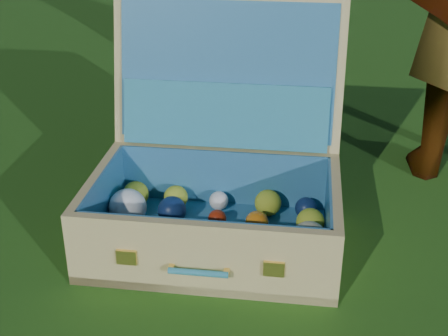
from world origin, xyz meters
The scene contains 3 objects.
ground centered at (0.00, 0.00, 0.00)m, with size 60.00×60.00×0.00m, color #215114.
stray_ball centered at (-0.44, 0.08, 0.03)m, with size 0.06×0.06×0.06m, color #386292.
suitcase centered at (-0.18, 0.17, 0.16)m, with size 0.68×0.63×0.57m.
Camera 1 is at (0.28, -1.14, 0.86)m, focal length 50.00 mm.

